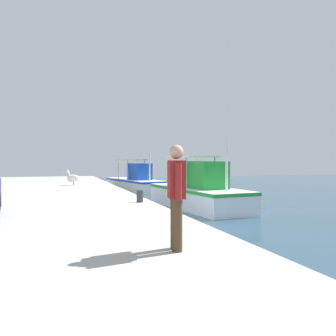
% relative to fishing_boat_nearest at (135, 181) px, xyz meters
% --- Properties ---
extents(fishing_boat_nearest, '(6.56, 3.16, 2.58)m').
position_rel_fishing_boat_nearest_xyz_m(fishing_boat_nearest, '(0.00, 0.00, 0.00)').
color(fishing_boat_nearest, white).
rests_on(fishing_boat_nearest, ground).
extents(fishing_boat_second, '(6.49, 2.76, 3.01)m').
position_rel_fishing_boat_nearest_xyz_m(fishing_boat_second, '(10.02, 0.67, 0.08)').
color(fishing_boat_second, white).
rests_on(fishing_boat_second, ground).
extents(pelican, '(0.53, 0.96, 0.82)m').
position_rel_fishing_boat_nearest_xyz_m(pelican, '(5.14, -4.49, 0.58)').
color(pelican, tan).
rests_on(pelican, quay_pier).
extents(fisherman_standing, '(0.60, 0.32, 1.62)m').
position_rel_fishing_boat_nearest_xyz_m(fisherman_standing, '(19.79, -3.70, 1.07)').
color(fisherman_standing, '#4C3823').
rests_on(fisherman_standing, quay_pier).
extents(mooring_bollard_nearest, '(0.22, 0.22, 0.40)m').
position_rel_fishing_boat_nearest_xyz_m(mooring_bollard_nearest, '(13.57, -2.83, 0.38)').
color(mooring_bollard_nearest, '#333338').
rests_on(mooring_bollard_nearest, quay_pier).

